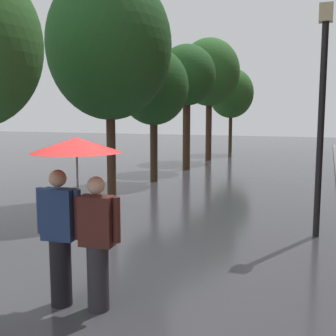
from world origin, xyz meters
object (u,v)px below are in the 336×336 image
object	(u,v)px
street_lamp_post	(322,104)
street_tree_3	(187,76)
street_tree_2	(154,87)
street_tree_1	(109,46)
street_tree_5	(231,93)
street_tree_4	(209,73)
couple_under_umbrella	(77,198)

from	to	relation	value
street_lamp_post	street_tree_3	bearing A→B (deg)	123.21
street_lamp_post	street_tree_2	bearing A→B (deg)	138.05
street_tree_1	street_tree_5	distance (m)	14.65
street_tree_2	street_tree_4	bearing A→B (deg)	90.15
street_tree_3	street_tree_5	world-z (taller)	street_tree_3
street_tree_4	street_tree_5	world-z (taller)	street_tree_4
street_tree_3	street_tree_4	bearing A→B (deg)	91.26
street_tree_2	street_tree_3	world-z (taller)	street_tree_3
street_tree_2	couple_under_umbrella	world-z (taller)	street_tree_2
street_tree_2	street_lamp_post	distance (m)	7.40
street_tree_1	street_tree_5	xyz separation A→B (m)	(-0.10, 14.64, -0.55)
street_tree_2	street_tree_3	bearing A→B (deg)	88.91
street_tree_2	street_lamp_post	bearing A→B (deg)	-41.95
street_tree_3	street_lamp_post	distance (m)	9.97
street_tree_2	street_tree_5	world-z (taller)	street_tree_5
street_tree_5	street_lamp_post	distance (m)	16.84
street_tree_1	street_tree_4	distance (m)	10.71
street_tree_1	street_lamp_post	world-z (taller)	street_tree_1
street_tree_4	street_lamp_post	bearing A→B (deg)	-65.43
street_tree_1	street_tree_4	xyz separation A→B (m)	(-0.33, 10.70, 0.29)
street_tree_1	street_tree_2	bearing A→B (deg)	94.93
street_tree_1	street_tree_4	world-z (taller)	street_tree_4
street_tree_4	street_tree_5	distance (m)	4.04
street_tree_5	street_tree_3	bearing A→B (deg)	-91.07
street_tree_1	street_tree_2	world-z (taller)	street_tree_1
street_tree_2	street_tree_1	bearing A→B (deg)	-85.07
street_tree_4	street_tree_3	bearing A→B (deg)	-88.74
street_tree_4	couple_under_umbrella	size ratio (longest dim) A/B	2.90
couple_under_umbrella	street_tree_5	bearing A→B (deg)	97.54
couple_under_umbrella	street_lamp_post	distance (m)	5.07
street_tree_3	street_tree_4	world-z (taller)	street_tree_4
street_tree_4	couple_under_umbrella	bearing A→B (deg)	-79.88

